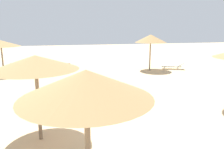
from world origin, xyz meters
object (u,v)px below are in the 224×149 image
lounger_0 (21,68)px  bench_0 (67,66)px  parasol_4 (86,85)px  parasol_1 (36,64)px  lounger_2 (173,66)px  parasol_2 (151,39)px  parasol_0 (1,43)px

lounger_0 → bench_0: (3.85, -0.22, 0.02)m
parasol_4 → bench_0: parasol_4 is taller
parasol_1 → lounger_2: bearing=44.1°
parasol_1 → parasol_2: size_ratio=0.91×
lounger_2 → bench_0: size_ratio=1.30×
lounger_2 → parasol_2: bearing=-178.6°
bench_0 → parasol_0: bearing=-172.5°
parasol_2 → parasol_1: bearing=-129.1°
parasol_1 → lounger_2: size_ratio=1.41×
parasol_2 → lounger_0: (-10.93, 2.16, -2.46)m
lounger_2 → bench_0: 9.57m
parasol_0 → parasol_2: bearing=-6.1°
parasol_0 → parasol_2: (12.13, -1.29, 0.30)m
parasol_1 → bench_0: bearing=83.8°
parasol_4 → lounger_2: (9.52, 13.58, -2.33)m
lounger_0 → bench_0: 3.86m
parasol_0 → parasol_2: parasol_2 is taller
parasol_2 → parasol_0: bearing=173.9°
parasol_4 → parasol_2: bearing=61.9°
parasol_1 → lounger_0: (-2.51, 12.51, -2.25)m
parasol_2 → parasol_4: bearing=-118.1°
parasol_0 → lounger_0: bearing=36.1°
parasol_1 → lounger_0: bearing=101.4°
parasol_1 → lounger_0: size_ratio=1.48×
parasol_4 → lounger_2: bearing=55.0°
parasol_4 → lounger_0: bearing=103.3°
bench_0 → parasol_1: bearing=-96.2°
parasol_1 → parasol_2: 13.34m
parasol_0 → parasol_2: size_ratio=0.95×
parasol_0 → lounger_0: size_ratio=1.55×
lounger_0 → lounger_2: lounger_0 is taller
parasol_4 → lounger_0: (-3.71, 15.68, -2.32)m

